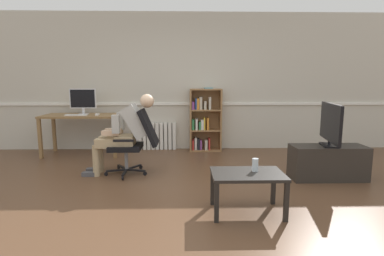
{
  "coord_description": "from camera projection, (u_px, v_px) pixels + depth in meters",
  "views": [
    {
      "loc": [
        0.04,
        -3.47,
        1.37
      ],
      "look_at": [
        0.15,
        0.85,
        0.7
      ],
      "focal_mm": 28.25,
      "sensor_mm": 36.0,
      "label": 1
    }
  ],
  "objects": [
    {
      "name": "radiator",
      "position": [
        155.0,
        136.0,
        6.09
      ],
      "size": [
        0.84,
        0.08,
        0.55
      ],
      "color": "white",
      "rests_on": "ground_plane"
    },
    {
      "name": "bookshelf",
      "position": [
        204.0,
        121.0,
        5.97
      ],
      "size": [
        0.62,
        0.29,
        1.25
      ],
      "color": "olive",
      "rests_on": "ground_plane"
    },
    {
      "name": "tv_screen",
      "position": [
        331.0,
        124.0,
        4.17
      ],
      "size": [
        0.26,
        0.89,
        0.59
      ],
      "rotation": [
        0.0,
        0.0,
        1.39
      ],
      "color": "black",
      "rests_on": "tv_stand"
    },
    {
      "name": "coffee_table",
      "position": [
        247.0,
        178.0,
        3.14
      ],
      "size": [
        0.75,
        0.49,
        0.43
      ],
      "color": "black",
      "rests_on": "ground_plane"
    },
    {
      "name": "ground_plane",
      "position": [
        181.0,
        196.0,
        3.64
      ],
      "size": [
        18.0,
        18.0,
        0.0
      ],
      "primitive_type": "plane",
      "color": "brown"
    },
    {
      "name": "keyboard",
      "position": [
        76.0,
        115.0,
        5.46
      ],
      "size": [
        0.39,
        0.12,
        0.02
      ],
      "primitive_type": "cube",
      "color": "white",
      "rests_on": "computer_desk"
    },
    {
      "name": "computer_desk",
      "position": [
        82.0,
        120.0,
        5.62
      ],
      "size": [
        1.4,
        0.67,
        0.76
      ],
      "color": "olive",
      "rests_on": "ground_plane"
    },
    {
      "name": "tv_stand",
      "position": [
        328.0,
        162.0,
        4.25
      ],
      "size": [
        1.03,
        0.4,
        0.48
      ],
      "color": "#2D2823",
      "rests_on": "ground_plane"
    },
    {
      "name": "office_chair",
      "position": [
        136.0,
        139.0,
        4.45
      ],
      "size": [
        0.79,
        0.61,
        0.97
      ],
      "rotation": [
        0.0,
        0.0,
        -1.57
      ],
      "color": "black",
      "rests_on": "ground_plane"
    },
    {
      "name": "imac_monitor",
      "position": [
        83.0,
        100.0,
        5.64
      ],
      "size": [
        0.49,
        0.14,
        0.48
      ],
      "color": "silver",
      "rests_on": "computer_desk"
    },
    {
      "name": "computer_mouse",
      "position": [
        97.0,
        114.0,
        5.49
      ],
      "size": [
        0.06,
        0.1,
        0.03
      ],
      "primitive_type": "cube",
      "color": "white",
      "rests_on": "computer_desk"
    },
    {
      "name": "back_wall",
      "position": [
        182.0,
        82.0,
        6.05
      ],
      "size": [
        12.0,
        0.13,
        2.7
      ],
      "color": "beige",
      "rests_on": "ground_plane"
    },
    {
      "name": "person_seated",
      "position": [
        125.0,
        131.0,
        4.43
      ],
      "size": [
        1.06,
        0.4,
        1.19
      ],
      "rotation": [
        0.0,
        0.0,
        -1.57
      ],
      "color": "tan",
      "rests_on": "ground_plane"
    },
    {
      "name": "drinking_glass",
      "position": [
        255.0,
        165.0,
        3.17
      ],
      "size": [
        0.07,
        0.07,
        0.14
      ],
      "primitive_type": "cylinder",
      "color": "silver",
      "rests_on": "coffee_table"
    }
  ]
}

